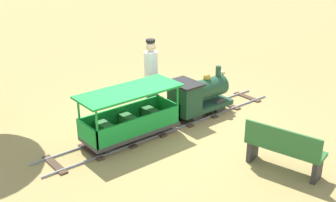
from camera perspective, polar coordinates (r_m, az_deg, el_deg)
name	(u,v)px	position (r m, az deg, el deg)	size (l,w,h in m)	color
ground_plane	(167,126)	(8.70, -0.18, -3.41)	(60.00, 60.00, 0.00)	#A38C51
track	(167,125)	(8.70, -0.13, -3.29)	(0.75, 5.70, 0.04)	gray
locomotive	(198,95)	(9.03, 4.09, 0.86)	(0.71, 1.45, 0.97)	#1E472D
passenger_car	(130,119)	(8.05, -5.12, -2.41)	(0.81, 2.00, 0.97)	#3F3F3F
conductor_person	(151,69)	(9.14, -2.33, 4.31)	(0.30, 0.30, 1.62)	#282D47
park_bench	(284,149)	(7.24, 15.43, -6.26)	(1.36, 0.70, 0.82)	#2D6B33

